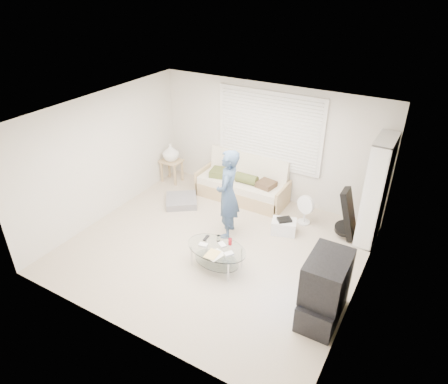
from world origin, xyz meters
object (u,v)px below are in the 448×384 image
Objects in this scene: bookshelf at (375,191)px; tv_unit at (325,289)px; futon_sofa at (243,185)px; coffee_table at (217,251)px.

tv_unit is (-0.13, -2.32, -0.49)m from bookshelf.
futon_sofa is 2.81m from bookshelf.
bookshelf reaches higher than futon_sofa.
futon_sofa is at bearing 136.29° from tv_unit.
bookshelf is 1.90× the size of tv_unit.
bookshelf is 2.38m from tv_unit.
tv_unit is 1.90m from coffee_table.
bookshelf is at bearing 86.92° from tv_unit.
tv_unit reaches higher than coffee_table.
tv_unit is (2.60, -2.48, 0.19)m from futon_sofa.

